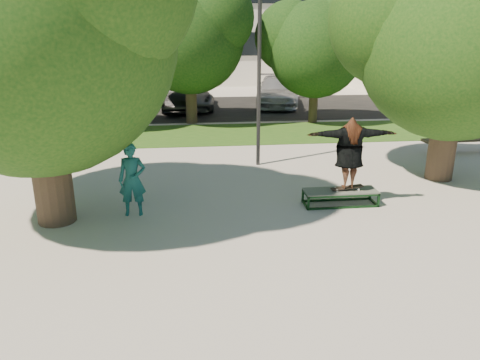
{
  "coord_description": "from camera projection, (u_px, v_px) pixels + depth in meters",
  "views": [
    {
      "loc": [
        -1.18,
        -9.2,
        4.22
      ],
      "look_at": [
        -0.07,
        0.6,
        0.96
      ],
      "focal_mm": 35.0,
      "sensor_mm": 36.0,
      "label": 1
    }
  ],
  "objects": [
    {
      "name": "bench",
      "position": [
        468.0,
        140.0,
        16.26
      ],
      "size": [
        3.35,
        0.61,
        0.51
      ],
      "rotation": [
        0.0,
        0.0,
        0.05
      ],
      "color": "#4C422E",
      "rests_on": "ground"
    },
    {
      "name": "lamppost",
      "position": [
        259.0,
        63.0,
        13.97
      ],
      "size": [
        0.25,
        0.15,
        6.11
      ],
      "color": "#2D2D30",
      "rests_on": "ground"
    },
    {
      "name": "car_silver_a",
      "position": [
        91.0,
        104.0,
        22.05
      ],
      "size": [
        2.05,
        4.23,
        1.39
      ],
      "primitive_type": "imported",
      "rotation": [
        0.0,
        0.0,
        0.1
      ],
      "color": "#9D9DA1",
      "rests_on": "asphalt_strip"
    },
    {
      "name": "grind_box",
      "position": [
        340.0,
        197.0,
        11.55
      ],
      "size": [
        1.8,
        0.6,
        0.38
      ],
      "color": "black",
      "rests_on": "ground"
    },
    {
      "name": "car_dark",
      "position": [
        181.0,
        96.0,
        24.34
      ],
      "size": [
        1.83,
        4.69,
        1.52
      ],
      "primitive_type": "imported",
      "rotation": [
        0.0,
        0.0,
        -0.05
      ],
      "color": "black",
      "rests_on": "asphalt_strip"
    },
    {
      "name": "asphalt_strip",
      "position": [
        209.0,
        108.0,
        25.23
      ],
      "size": [
        40.0,
        8.0,
        0.01
      ],
      "primitive_type": "cube",
      "color": "black",
      "rests_on": "ground"
    },
    {
      "name": "side_building",
      "position": [
        470.0,
        29.0,
        31.55
      ],
      "size": [
        15.0,
        10.0,
        8.0
      ],
      "primitive_type": "cube",
      "color": "white",
      "rests_on": "ground"
    },
    {
      "name": "car_silver_b",
      "position": [
        276.0,
        91.0,
        25.86
      ],
      "size": [
        3.04,
        5.64,
        1.55
      ],
      "primitive_type": "imported",
      "rotation": [
        0.0,
        0.0,
        -0.17
      ],
      "color": "#BCBCC1",
      "rests_on": "asphalt_strip"
    },
    {
      "name": "grass_strip",
      "position": [
        242.0,
        134.0,
        19.2
      ],
      "size": [
        30.0,
        4.0,
        0.02
      ],
      "primitive_type": "cube",
      "color": "#1D4A15",
      "rests_on": "ground"
    },
    {
      "name": "tree_left",
      "position": [
        27.0,
        15.0,
        9.32
      ],
      "size": [
        6.96,
        5.95,
        7.12
      ],
      "color": "#38281E",
      "rests_on": "ground"
    },
    {
      "name": "tree_right",
      "position": [
        454.0,
        31.0,
        12.39
      ],
      "size": [
        6.24,
        5.33,
        6.51
      ],
      "color": "#38281E",
      "rests_on": "ground"
    },
    {
      "name": "car_grey",
      "position": [
        189.0,
        95.0,
        24.85
      ],
      "size": [
        2.53,
        5.18,
        1.42
      ],
      "primitive_type": "imported",
      "rotation": [
        0.0,
        0.0,
        0.04
      ],
      "color": "#5A595E",
      "rests_on": "asphalt_strip"
    },
    {
      "name": "bg_tree_mid",
      "position": [
        187.0,
        31.0,
        20.16
      ],
      "size": [
        5.76,
        4.92,
        6.24
      ],
      "color": "#38281E",
      "rests_on": "ground"
    },
    {
      "name": "ground",
      "position": [
        246.0,
        231.0,
        10.13
      ],
      "size": [
        120.0,
        120.0,
        0.0
      ],
      "primitive_type": "plane",
      "color": "#AEA7A0",
      "rests_on": "ground"
    },
    {
      "name": "skater_rig",
      "position": [
        350.0,
        153.0,
        11.22
      ],
      "size": [
        2.16,
        0.68,
        1.82
      ],
      "rotation": [
        0.0,
        0.0,
        3.1
      ],
      "color": "white",
      "rests_on": "grind_box"
    },
    {
      "name": "bg_tree_left",
      "position": [
        50.0,
        39.0,
        18.71
      ],
      "size": [
        5.28,
        4.51,
        5.77
      ],
      "color": "#38281E",
      "rests_on": "ground"
    },
    {
      "name": "bg_tree_right",
      "position": [
        314.0,
        43.0,
        20.42
      ],
      "size": [
        5.04,
        4.31,
        5.43
      ],
      "color": "#38281E",
      "rests_on": "ground"
    },
    {
      "name": "bystander",
      "position": [
        132.0,
        180.0,
        10.74
      ],
      "size": [
        0.63,
        0.41,
        1.72
      ],
      "primitive_type": "imported",
      "rotation": [
        0.0,
        0.0,
        0.0
      ],
      "color": "#165754",
      "rests_on": "ground"
    }
  ]
}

